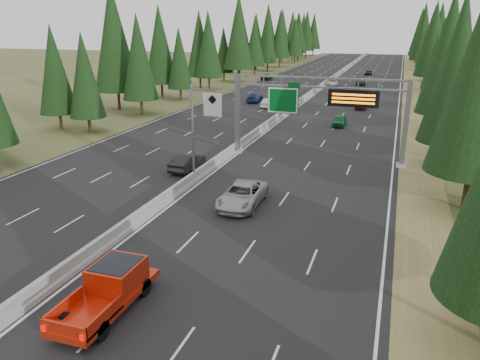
# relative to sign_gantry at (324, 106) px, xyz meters

# --- Properties ---
(road) EXTENTS (32.00, 260.00, 0.08)m
(road) POSITION_rel_sign_gantry_xyz_m (-8.92, 45.12, -5.23)
(road) COLOR black
(road) RESTS_ON ground
(shoulder_right) EXTENTS (3.60, 260.00, 0.06)m
(shoulder_right) POSITION_rel_sign_gantry_xyz_m (8.88, 45.12, -5.24)
(shoulder_right) COLOR olive
(shoulder_right) RESTS_ON ground
(shoulder_left) EXTENTS (3.60, 260.00, 0.06)m
(shoulder_left) POSITION_rel_sign_gantry_xyz_m (-26.72, 45.12, -5.24)
(shoulder_left) COLOR #445025
(shoulder_left) RESTS_ON ground
(median_barrier) EXTENTS (0.70, 260.00, 0.85)m
(median_barrier) POSITION_rel_sign_gantry_xyz_m (-8.92, 45.12, -4.85)
(median_barrier) COLOR gray
(median_barrier) RESTS_ON road
(sign_gantry) EXTENTS (16.75, 0.98, 7.80)m
(sign_gantry) POSITION_rel_sign_gantry_xyz_m (0.00, 0.00, 0.00)
(sign_gantry) COLOR slate
(sign_gantry) RESTS_ON road
(hov_sign_pole) EXTENTS (2.80, 0.50, 8.00)m
(hov_sign_pole) POSITION_rel_sign_gantry_xyz_m (-8.33, -9.92, -0.54)
(hov_sign_pole) COLOR slate
(hov_sign_pole) RESTS_ON road
(tree_row_right) EXTENTS (11.39, 242.90, 18.87)m
(tree_row_right) POSITION_rel_sign_gantry_xyz_m (13.39, 39.10, 4.25)
(tree_row_right) COLOR black
(tree_row_right) RESTS_ON ground
(tree_row_left) EXTENTS (12.08, 244.77, 18.88)m
(tree_row_left) POSITION_rel_sign_gantry_xyz_m (-31.19, 49.65, 4.11)
(tree_row_left) COLOR black
(tree_row_left) RESTS_ON ground
(silver_minivan) EXTENTS (2.67, 5.69, 1.58)m
(silver_minivan) POSITION_rel_sign_gantry_xyz_m (-3.47, -13.65, -4.40)
(silver_minivan) COLOR #AAABAF
(silver_minivan) RESTS_ON road
(red_pickup) EXTENTS (2.14, 6.00, 1.95)m
(red_pickup) POSITION_rel_sign_gantry_xyz_m (-5.13, -27.55, -4.11)
(red_pickup) COLOR black
(red_pickup) RESTS_ON road
(car_ahead_green) EXTENTS (1.70, 4.07, 1.38)m
(car_ahead_green) POSITION_rel_sign_gantry_xyz_m (-0.42, 16.64, -4.50)
(car_ahead_green) COLOR #13562D
(car_ahead_green) RESTS_ON road
(car_ahead_dkred) EXTENTS (1.77, 4.99, 1.64)m
(car_ahead_dkred) POSITION_rel_sign_gantry_xyz_m (1.15, 31.13, -4.37)
(car_ahead_dkred) COLOR #510B14
(car_ahead_dkred) RESTS_ON road
(car_ahead_dkgrey) EXTENTS (2.19, 4.96, 1.42)m
(car_ahead_dkgrey) POSITION_rel_sign_gantry_xyz_m (-1.56, 61.03, -4.48)
(car_ahead_dkgrey) COLOR black
(car_ahead_dkgrey) RESTS_ON road
(car_ahead_white) EXTENTS (2.25, 4.72, 1.30)m
(car_ahead_white) POSITION_rel_sign_gantry_xyz_m (-7.02, 58.05, -4.54)
(car_ahead_white) COLOR silver
(car_ahead_white) RESTS_ON road
(car_ahead_far) EXTENTS (1.83, 3.87, 1.28)m
(car_ahead_far) POSITION_rel_sign_gantry_xyz_m (-1.53, 82.91, -4.55)
(car_ahead_far) COLOR black
(car_ahead_far) RESTS_ON road
(car_onc_near) EXTENTS (1.77, 4.67, 1.52)m
(car_onc_near) POSITION_rel_sign_gantry_xyz_m (-10.82, -7.04, -4.43)
(car_onc_near) COLOR black
(car_onc_near) RESTS_ON road
(car_onc_blue) EXTENTS (2.42, 5.12, 1.44)m
(car_onc_blue) POSITION_rel_sign_gantry_xyz_m (-16.45, 31.91, -4.47)
(car_onc_blue) COLOR navy
(car_onc_blue) RESTS_ON road
(car_onc_white) EXTENTS (2.11, 4.65, 1.55)m
(car_onc_white) POSITION_rel_sign_gantry_xyz_m (-12.94, 27.27, -4.42)
(car_onc_white) COLOR white
(car_onc_white) RESTS_ON road
(car_onc_far) EXTENTS (2.55, 4.89, 1.32)m
(car_onc_far) POSITION_rel_sign_gantry_xyz_m (-23.42, 64.57, -4.53)
(car_onc_far) COLOR black
(car_onc_far) RESTS_ON road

